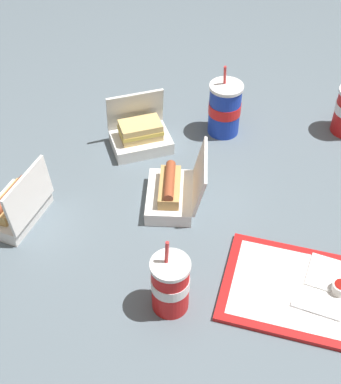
{
  "coord_description": "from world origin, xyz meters",
  "views": [
    {
      "loc": [
        -0.04,
        0.98,
        1.03
      ],
      "look_at": [
        0.02,
        -0.03,
        0.05
      ],
      "focal_mm": 50.0,
      "sensor_mm": 36.0,
      "label": 1
    }
  ],
  "objects_px": {
    "ketchup_cup": "(341,287)",
    "soda_cup_front": "(225,109)",
    "plastic_fork": "(315,311)",
    "clamshell_hotdog_front": "(16,207)",
    "clamshell_hotdog_center": "(173,192)",
    "food_tray": "(303,292)",
    "clamshell_sandwich_left": "(140,135)",
    "soda_cup_back": "(170,284)"
  },
  "relations": [
    {
      "from": "ketchup_cup",
      "to": "soda_cup_front",
      "type": "bearing_deg",
      "value": -66.42
    },
    {
      "from": "plastic_fork",
      "to": "ketchup_cup",
      "type": "bearing_deg",
      "value": -118.0
    },
    {
      "from": "plastic_fork",
      "to": "clamshell_hotdog_front",
      "type": "bearing_deg",
      "value": -0.77
    },
    {
      "from": "clamshell_hotdog_front",
      "to": "clamshell_hotdog_center",
      "type": "distance_m",
      "value": 0.41
    },
    {
      "from": "food_tray",
      "to": "clamshell_hotdog_front",
      "type": "distance_m",
      "value": 0.75
    },
    {
      "from": "food_tray",
      "to": "ketchup_cup",
      "type": "xyz_separation_m",
      "value": [
        -0.08,
        -0.0,
        0.02
      ]
    },
    {
      "from": "plastic_fork",
      "to": "soda_cup_front",
      "type": "height_order",
      "value": "soda_cup_front"
    },
    {
      "from": "ketchup_cup",
      "to": "clamshell_hotdog_center",
      "type": "relative_size",
      "value": 0.22
    },
    {
      "from": "plastic_fork",
      "to": "clamshell_hotdog_center",
      "type": "height_order",
      "value": "clamshell_hotdog_center"
    },
    {
      "from": "ketchup_cup",
      "to": "clamshell_sandwich_left",
      "type": "relative_size",
      "value": 0.19
    },
    {
      "from": "food_tray",
      "to": "plastic_fork",
      "type": "xyz_separation_m",
      "value": [
        -0.02,
        0.06,
        0.01
      ]
    },
    {
      "from": "food_tray",
      "to": "clamshell_hotdog_front",
      "type": "height_order",
      "value": "clamshell_hotdog_front"
    },
    {
      "from": "food_tray",
      "to": "clamshell_hotdog_center",
      "type": "distance_m",
      "value": 0.42
    },
    {
      "from": "ketchup_cup",
      "to": "soda_cup_front",
      "type": "relative_size",
      "value": 0.18
    },
    {
      "from": "ketchup_cup",
      "to": "plastic_fork",
      "type": "distance_m",
      "value": 0.09
    },
    {
      "from": "food_tray",
      "to": "soda_cup_front",
      "type": "xyz_separation_m",
      "value": [
        0.18,
        -0.6,
        0.08
      ]
    },
    {
      "from": "ketchup_cup",
      "to": "clamshell_hotdog_center",
      "type": "xyz_separation_m",
      "value": [
        0.4,
        -0.28,
        0.01
      ]
    },
    {
      "from": "food_tray",
      "to": "soda_cup_front",
      "type": "bearing_deg",
      "value": -73.43
    },
    {
      "from": "ketchup_cup",
      "to": "soda_cup_back",
      "type": "xyz_separation_m",
      "value": [
        0.39,
        0.05,
        0.05
      ]
    },
    {
      "from": "plastic_fork",
      "to": "clamshell_hotdog_front",
      "type": "relative_size",
      "value": 0.52
    },
    {
      "from": "food_tray",
      "to": "soda_cup_back",
      "type": "bearing_deg",
      "value": 9.21
    },
    {
      "from": "clamshell_sandwich_left",
      "to": "soda_cup_back",
      "type": "relative_size",
      "value": 0.99
    },
    {
      "from": "clamshell_hotdog_center",
      "to": "soda_cup_back",
      "type": "xyz_separation_m",
      "value": [
        -0.01,
        0.33,
        0.04
      ]
    },
    {
      "from": "clamshell_hotdog_center",
      "to": "soda_cup_front",
      "type": "bearing_deg",
      "value": -112.89
    },
    {
      "from": "clamshell_hotdog_front",
      "to": "clamshell_hotdog_center",
      "type": "height_order",
      "value": "clamshell_hotdog_front"
    },
    {
      "from": "clamshell_hotdog_front",
      "to": "soda_cup_back",
      "type": "height_order",
      "value": "soda_cup_back"
    },
    {
      "from": "soda_cup_front",
      "to": "clamshell_hotdog_front",
      "type": "bearing_deg",
      "value": 36.87
    },
    {
      "from": "ketchup_cup",
      "to": "plastic_fork",
      "type": "height_order",
      "value": "ketchup_cup"
    },
    {
      "from": "soda_cup_back",
      "to": "clamshell_hotdog_center",
      "type": "bearing_deg",
      "value": -88.1
    },
    {
      "from": "clamshell_sandwich_left",
      "to": "soda_cup_front",
      "type": "distance_m",
      "value": 0.27
    },
    {
      "from": "food_tray",
      "to": "clamshell_sandwich_left",
      "type": "bearing_deg",
      "value": -50.06
    },
    {
      "from": "clamshell_sandwich_left",
      "to": "food_tray",
      "type": "bearing_deg",
      "value": 129.94
    },
    {
      "from": "plastic_fork",
      "to": "soda_cup_back",
      "type": "xyz_separation_m",
      "value": [
        0.33,
        -0.01,
        0.06
      ]
    },
    {
      "from": "ketchup_cup",
      "to": "clamshell_hotdog_front",
      "type": "relative_size",
      "value": 0.19
    },
    {
      "from": "food_tray",
      "to": "plastic_fork",
      "type": "height_order",
      "value": "plastic_fork"
    },
    {
      "from": "food_tray",
      "to": "clamshell_sandwich_left",
      "type": "distance_m",
      "value": 0.67
    },
    {
      "from": "clamshell_hotdog_front",
      "to": "clamshell_hotdog_center",
      "type": "xyz_separation_m",
      "value": [
        -0.41,
        -0.08,
        -0.0
      ]
    },
    {
      "from": "clamshell_hotdog_center",
      "to": "food_tray",
      "type": "bearing_deg",
      "value": 138.65
    },
    {
      "from": "clamshell_sandwich_left",
      "to": "soda_cup_back",
      "type": "distance_m",
      "value": 0.58
    },
    {
      "from": "clamshell_sandwich_left",
      "to": "plastic_fork",
      "type": "bearing_deg",
      "value": 128.16
    },
    {
      "from": "clamshell_hotdog_center",
      "to": "soda_cup_back",
      "type": "relative_size",
      "value": 0.88
    },
    {
      "from": "clamshell_hotdog_center",
      "to": "soda_cup_front",
      "type": "relative_size",
      "value": 0.8
    }
  ]
}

